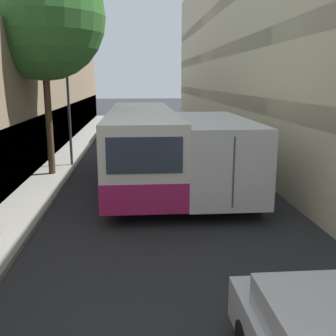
% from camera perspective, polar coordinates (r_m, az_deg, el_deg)
% --- Properties ---
extents(ground_plane, '(150.00, 150.00, 0.00)m').
position_cam_1_polar(ground_plane, '(15.76, -1.39, -2.37)').
color(ground_plane, '#232326').
extents(sidewalk_left, '(1.61, 60.00, 0.14)m').
position_cam_1_polar(sidewalk_left, '(16.14, -17.59, -2.35)').
color(sidewalk_left, gray).
rests_on(sidewalk_left, ground_plane).
extents(building_right_apartment, '(2.40, 60.00, 12.18)m').
position_cam_1_polar(building_right_apartment, '(16.57, 18.81, 18.87)').
color(building_right_apartment, beige).
rests_on(building_right_apartment, ground_plane).
extents(bus, '(2.56, 10.65, 2.92)m').
position_cam_1_polar(bus, '(15.88, -3.83, 3.47)').
color(bus, silver).
rests_on(bus, ground_plane).
extents(box_truck, '(2.42, 8.69, 2.77)m').
position_cam_1_polar(box_truck, '(14.96, 5.67, 2.72)').
color(box_truck, silver).
rests_on(box_truck, ground_plane).
extents(panel_van, '(1.88, 4.60, 2.03)m').
position_cam_1_polar(panel_van, '(28.28, -6.44, 6.58)').
color(panel_van, navy).
rests_on(panel_van, ground_plane).
extents(street_lamp, '(0.36, 0.80, 8.16)m').
position_cam_1_polar(street_lamp, '(18.99, -14.66, 16.96)').
color(street_lamp, '#38383D').
rests_on(street_lamp, sidewalk_left).
extents(street_tree_left, '(5.03, 5.03, 8.92)m').
position_cam_1_polar(street_tree_left, '(17.44, -17.82, 20.17)').
color(street_tree_left, '#4C3823').
rests_on(street_tree_left, sidewalk_left).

